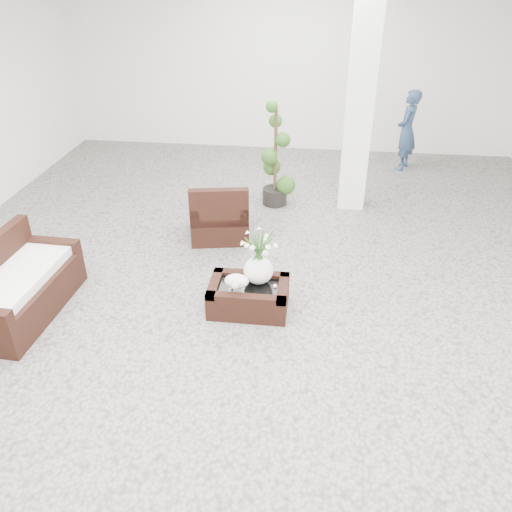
# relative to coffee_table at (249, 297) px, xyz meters

# --- Properties ---
(ground) EXTENTS (11.00, 11.00, 0.00)m
(ground) POSITION_rel_coffee_table_xyz_m (0.06, 0.27, -0.16)
(ground) COLOR gray
(ground) RESTS_ON ground
(column) EXTENTS (0.40, 0.40, 3.50)m
(column) POSITION_rel_coffee_table_xyz_m (1.26, 3.07, 1.59)
(column) COLOR white
(column) RESTS_ON ground
(coffee_table) EXTENTS (0.90, 0.60, 0.31)m
(coffee_table) POSITION_rel_coffee_table_xyz_m (0.00, 0.00, 0.00)
(coffee_table) COLOR black
(coffee_table) RESTS_ON ground
(sheep_figurine) EXTENTS (0.28, 0.23, 0.21)m
(sheep_figurine) POSITION_rel_coffee_table_xyz_m (-0.12, -0.10, 0.26)
(sheep_figurine) COLOR white
(sheep_figurine) RESTS_ON coffee_table
(planter_narcissus) EXTENTS (0.44, 0.44, 0.80)m
(planter_narcissus) POSITION_rel_coffee_table_xyz_m (0.10, 0.10, 0.56)
(planter_narcissus) COLOR white
(planter_narcissus) RESTS_ON coffee_table
(tealight) EXTENTS (0.04, 0.04, 0.03)m
(tealight) POSITION_rel_coffee_table_xyz_m (0.30, 0.02, 0.17)
(tealight) COLOR white
(tealight) RESTS_ON coffee_table
(armchair) EXTENTS (0.94, 0.91, 0.86)m
(armchair) POSITION_rel_coffee_table_xyz_m (-0.66, 1.75, 0.28)
(armchair) COLOR black
(armchair) RESTS_ON ground
(loveseat) EXTENTS (0.83, 1.62, 0.85)m
(loveseat) POSITION_rel_coffee_table_xyz_m (-2.55, -0.38, 0.27)
(loveseat) COLOR black
(loveseat) RESTS_ON ground
(topiary) EXTENTS (0.44, 0.44, 1.66)m
(topiary) POSITION_rel_coffee_table_xyz_m (0.03, 2.95, 0.67)
(topiary) COLOR #254717
(topiary) RESTS_ON ground
(shopper) EXTENTS (0.53, 0.63, 1.48)m
(shopper) POSITION_rel_coffee_table_xyz_m (2.30, 4.85, 0.58)
(shopper) COLOR navy
(shopper) RESTS_ON ground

